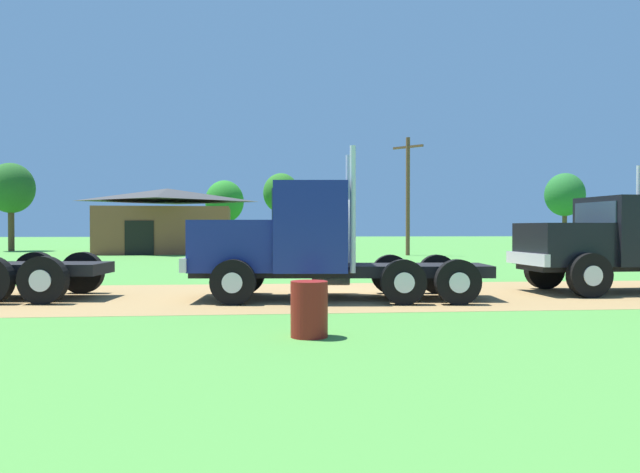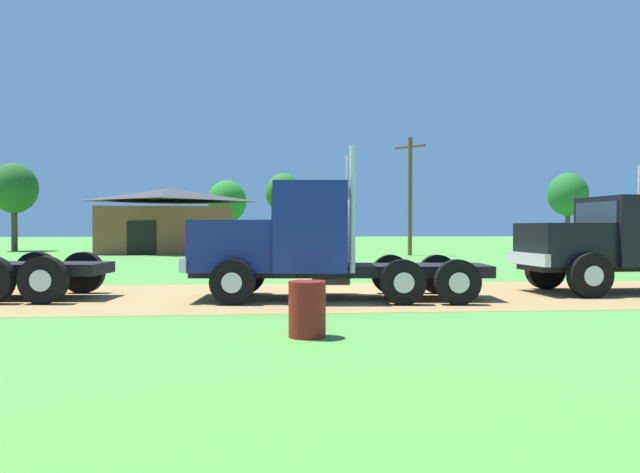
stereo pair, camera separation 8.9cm
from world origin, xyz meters
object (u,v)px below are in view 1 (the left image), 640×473
truck_near_right (626,246)px  steel_barrel (309,309)px  shed_building (167,222)px  truck_foreground_white (301,245)px  utility_pole_near (408,193)px

truck_near_right → steel_barrel: bearing=-146.9°
truck_near_right → shed_building: 32.25m
steel_barrel → truck_near_right: bearing=33.1°
truck_foreground_white → utility_pole_near: size_ratio=1.01×
truck_near_right → utility_pole_near: size_ratio=1.09×
steel_barrel → utility_pole_near: (8.41, 27.89, 3.52)m
shed_building → truck_foreground_white: bearing=-75.0°
truck_near_right → shed_building: shed_building is taller
truck_near_right → steel_barrel: (-9.16, -5.97, -0.81)m
truck_near_right → utility_pole_near: utility_pole_near is taller
steel_barrel → shed_building: shed_building is taller
truck_near_right → shed_building: size_ratio=0.86×
truck_foreground_white → utility_pole_near: 24.22m
truck_foreground_white → shed_building: 29.37m
steel_barrel → utility_pole_near: 29.34m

